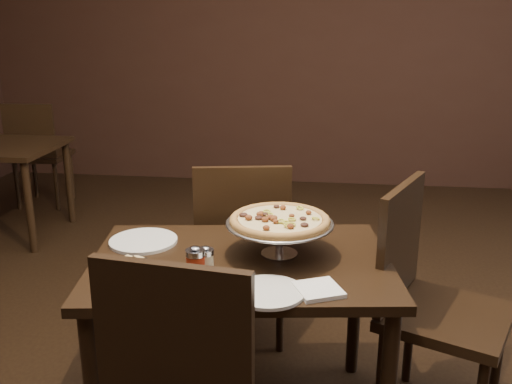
# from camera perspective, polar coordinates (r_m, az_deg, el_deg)

# --- Properties ---
(room) EXTENTS (6.04, 7.04, 2.84)m
(room) POSITION_cam_1_polar(r_m,az_deg,el_deg) (2.01, 0.90, 12.53)
(room) COLOR black
(room) RESTS_ON ground
(dining_table) EXTENTS (1.20, 0.88, 0.69)m
(dining_table) POSITION_cam_1_polar(r_m,az_deg,el_deg) (2.18, -1.48, -8.95)
(dining_table) COLOR black
(dining_table) RESTS_ON ground
(pizza_stand) EXTENTS (0.41, 0.41, 0.17)m
(pizza_stand) POSITION_cam_1_polar(r_m,az_deg,el_deg) (2.14, 2.39, -2.89)
(pizza_stand) COLOR #B4B4BB
(pizza_stand) RESTS_ON dining_table
(parmesan_shaker) EXTENTS (0.06, 0.06, 0.11)m
(parmesan_shaker) POSITION_cam_1_polar(r_m,az_deg,el_deg) (2.02, -5.07, -6.88)
(parmesan_shaker) COLOR #F9EFC2
(parmesan_shaker) RESTS_ON dining_table
(pepper_flake_shaker) EXTENTS (0.07, 0.07, 0.12)m
(pepper_flake_shaker) POSITION_cam_1_polar(r_m,az_deg,el_deg) (1.99, -6.07, -7.09)
(pepper_flake_shaker) COLOR #9C160E
(pepper_flake_shaker) RESTS_ON dining_table
(packet_caddy) EXTENTS (0.10, 0.10, 0.08)m
(packet_caddy) POSITION_cam_1_polar(r_m,az_deg,el_deg) (2.02, -12.07, -7.59)
(packet_caddy) COLOR black
(packet_caddy) RESTS_ON dining_table
(napkin_stack) EXTENTS (0.19, 0.19, 0.02)m
(napkin_stack) POSITION_cam_1_polar(r_m,az_deg,el_deg) (1.91, 6.25, -9.68)
(napkin_stack) COLOR white
(napkin_stack) RESTS_ON dining_table
(plate_left) EXTENTS (0.27, 0.27, 0.01)m
(plate_left) POSITION_cam_1_polar(r_m,az_deg,el_deg) (2.34, -11.20, -4.82)
(plate_left) COLOR white
(plate_left) RESTS_ON dining_table
(plate_near) EXTENTS (0.24, 0.24, 0.01)m
(plate_near) POSITION_cam_1_polar(r_m,az_deg,el_deg) (1.89, 1.23, -9.97)
(plate_near) COLOR white
(plate_near) RESTS_ON dining_table
(serving_spatula) EXTENTS (0.15, 0.15, 0.02)m
(serving_spatula) POSITION_cam_1_polar(r_m,az_deg,el_deg) (2.03, 3.67, -4.13)
(serving_spatula) COLOR #B4B4BB
(serving_spatula) RESTS_ON pizza_stand
(chair_far) EXTENTS (0.50, 0.50, 0.94)m
(chair_far) POSITION_cam_1_polar(r_m,az_deg,el_deg) (2.75, -1.39, -5.42)
(chair_far) COLOR black
(chair_far) RESTS_ON ground
(chair_side) EXTENTS (0.59, 0.59, 0.96)m
(chair_side) POSITION_cam_1_polar(r_m,az_deg,el_deg) (2.34, 16.82, -9.97)
(chair_side) COLOR black
(chair_side) RESTS_ON ground
(bg_chair_far) EXTENTS (0.44, 0.44, 0.90)m
(bg_chair_far) POSITION_cam_1_polar(r_m,az_deg,el_deg) (5.15, -20.96, 3.90)
(bg_chair_far) COLOR black
(bg_chair_far) RESTS_ON ground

